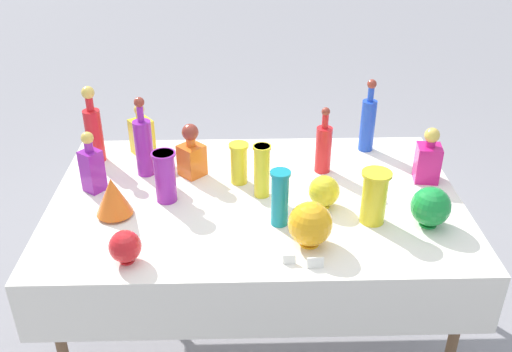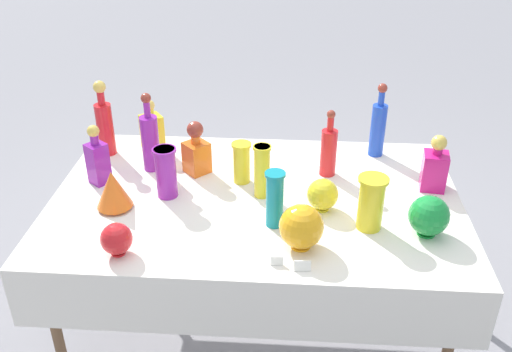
% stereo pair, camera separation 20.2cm
% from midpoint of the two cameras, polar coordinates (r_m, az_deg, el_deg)
% --- Properties ---
extents(ground_plane, '(40.00, 40.00, 0.00)m').
position_cam_midpoint_polar(ground_plane, '(2.96, -2.02, -14.69)').
color(ground_plane, gray).
extents(display_table, '(1.77, 1.14, 0.76)m').
position_cam_midpoint_polar(display_table, '(2.49, -2.31, -3.46)').
color(display_table, white).
rests_on(display_table, ground).
extents(tall_bottle_0, '(0.07, 0.07, 0.37)m').
position_cam_midpoint_polar(tall_bottle_0, '(2.85, 9.14, 5.32)').
color(tall_bottle_0, blue).
rests_on(tall_bottle_0, display_table).
extents(tall_bottle_1, '(0.08, 0.08, 0.38)m').
position_cam_midpoint_polar(tall_bottle_1, '(2.84, -17.91, 4.37)').
color(tall_bottle_1, red).
rests_on(tall_bottle_1, display_table).
extents(tall_bottle_2, '(0.07, 0.07, 0.32)m').
position_cam_midpoint_polar(tall_bottle_2, '(2.63, 4.60, 2.88)').
color(tall_bottle_2, red).
rests_on(tall_bottle_2, display_table).
extents(tall_bottle_3, '(0.08, 0.08, 0.38)m').
position_cam_midpoint_polar(tall_bottle_3, '(2.66, -13.32, 3.04)').
color(tall_bottle_3, purple).
rests_on(tall_bottle_3, display_table).
extents(square_decanter_0, '(0.13, 0.13, 0.26)m').
position_cam_midpoint_polar(square_decanter_0, '(2.87, -13.35, 4.05)').
color(square_decanter_0, yellow).
rests_on(square_decanter_0, display_table).
extents(square_decanter_1, '(0.12, 0.12, 0.26)m').
position_cam_midpoint_polar(square_decanter_1, '(2.64, 14.76, 1.62)').
color(square_decanter_1, '#C61972').
rests_on(square_decanter_1, display_table).
extents(square_decanter_2, '(0.14, 0.14, 0.26)m').
position_cam_midpoint_polar(square_decanter_2, '(2.63, -8.67, 2.19)').
color(square_decanter_2, orange).
rests_on(square_decanter_2, display_table).
extents(square_decanter_3, '(0.11, 0.11, 0.28)m').
position_cam_midpoint_polar(square_decanter_3, '(2.60, -18.26, 0.88)').
color(square_decanter_3, purple).
rests_on(square_decanter_3, display_table).
extents(slender_vase_0, '(0.08, 0.08, 0.24)m').
position_cam_midpoint_polar(slender_vase_0, '(2.24, -0.17, -2.14)').
color(slender_vase_0, teal).
rests_on(slender_vase_0, display_table).
extents(slender_vase_1, '(0.12, 0.12, 0.23)m').
position_cam_midpoint_polar(slender_vase_1, '(2.29, 9.30, -2.01)').
color(slender_vase_1, yellow).
rests_on(slender_vase_1, display_table).
extents(slender_vase_2, '(0.08, 0.08, 0.24)m').
position_cam_midpoint_polar(slender_vase_2, '(2.43, -1.79, 0.59)').
color(slender_vase_2, yellow).
rests_on(slender_vase_2, display_table).
extents(slender_vase_3, '(0.10, 0.10, 0.23)m').
position_cam_midpoint_polar(slender_vase_3, '(2.44, -11.44, 0.00)').
color(slender_vase_3, purple).
rests_on(slender_vase_3, display_table).
extents(slender_vase_4, '(0.09, 0.09, 0.19)m').
position_cam_midpoint_polar(slender_vase_4, '(2.54, -4.00, 1.35)').
color(slender_vase_4, yellow).
rests_on(slender_vase_4, display_table).
extents(fluted_vase_0, '(0.15, 0.15, 0.17)m').
position_cam_midpoint_polar(fluted_vase_0, '(2.41, -16.48, -2.03)').
color(fluted_vase_0, orange).
rests_on(fluted_vase_0, display_table).
extents(round_bowl_0, '(0.17, 0.17, 0.18)m').
position_cam_midpoint_polar(round_bowl_0, '(2.14, 2.75, -4.89)').
color(round_bowl_0, orange).
rests_on(round_bowl_0, display_table).
extents(round_bowl_1, '(0.16, 0.16, 0.17)m').
position_cam_midpoint_polar(round_bowl_1, '(2.33, 14.73, -3.04)').
color(round_bowl_1, '#198C38').
rests_on(round_bowl_1, display_table).
extents(round_bowl_2, '(0.13, 0.13, 0.14)m').
position_cam_midpoint_polar(round_bowl_2, '(2.39, 4.43, -1.57)').
color(round_bowl_2, yellow).
rests_on(round_bowl_2, display_table).
extents(round_bowl_3, '(0.12, 0.12, 0.13)m').
position_cam_midpoint_polar(round_bowl_3, '(2.15, -15.63, -6.89)').
color(round_bowl_3, red).
rests_on(round_bowl_3, display_table).
extents(price_tag_left, '(0.05, 0.02, 0.03)m').
position_cam_midpoint_polar(price_tag_left, '(2.09, 0.56, -8.41)').
color(price_tag_left, white).
rests_on(price_tag_left, display_table).
extents(price_tag_center, '(0.06, 0.02, 0.04)m').
position_cam_midpoint_polar(price_tag_center, '(2.07, 3.17, -8.73)').
color(price_tag_center, white).
rests_on(price_tag_center, display_table).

